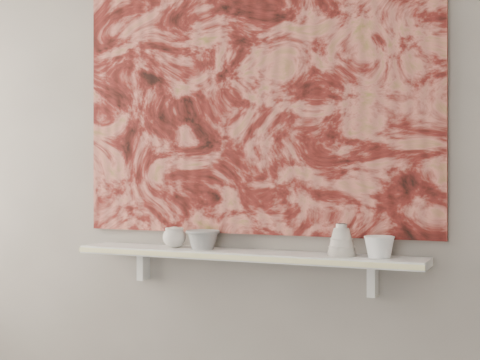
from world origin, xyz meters
The scene contains 11 objects.
wall_back centered at (0.00, 1.60, 1.35)m, with size 3.60×3.60×0.00m, color gray.
shelf centered at (0.00, 1.51, 0.92)m, with size 1.40×0.18×0.03m, color silver.
shelf_stripe centered at (0.00, 1.41, 0.92)m, with size 1.40×0.01×0.02m, color #F2E9A1.
bracket_left centered at (-0.49, 1.57, 0.84)m, with size 0.03×0.06×0.12m, color silver.
bracket_right centered at (0.49, 1.57, 0.84)m, with size 0.03×0.06×0.12m, color silver.
painting centered at (0.00, 1.59, 1.54)m, with size 1.50×0.03×1.10m, color maroon.
house_motif centered at (0.45, 1.57, 1.23)m, with size 0.09×0.00×0.08m, color black.
bowl_grey centered at (-0.17, 1.51, 0.97)m, with size 0.14×0.14×0.08m, color gray, non-canonical shape.
cup_cream centered at (-0.30, 1.51, 0.97)m, with size 0.09×0.09×0.09m, color beige, non-canonical shape.
bell_vessel centered at (0.39, 1.51, 0.99)m, with size 0.11×0.11×0.12m, color beige, non-canonical shape.
bowl_white centered at (0.53, 1.51, 0.97)m, with size 0.11×0.11×0.08m, color white, non-canonical shape.
Camera 1 is at (1.04, -0.85, 1.21)m, focal length 50.00 mm.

